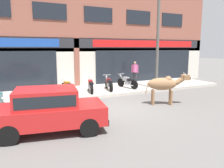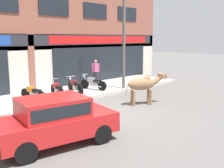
{
  "view_description": "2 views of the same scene",
  "coord_description": "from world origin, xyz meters",
  "px_view_note": "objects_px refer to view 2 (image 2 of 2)",
  "views": [
    {
      "loc": [
        -4.39,
        -8.59,
        2.74
      ],
      "look_at": [
        0.32,
        1.0,
        0.97
      ],
      "focal_mm": 35.0,
      "sensor_mm": 36.0,
      "label": 1
    },
    {
      "loc": [
        -7.3,
        -8.01,
        3.16
      ],
      "look_at": [
        1.72,
        1.0,
        0.93
      ],
      "focal_mm": 42.0,
      "sensor_mm": 36.0,
      "label": 2
    }
  ],
  "objects_px": {
    "motorcycle_0": "(33,93)",
    "pedestrian": "(96,69)",
    "motorcycle_2": "(75,86)",
    "motorcycle_1": "(57,90)",
    "utility_pole": "(124,40)",
    "car_0": "(55,119)",
    "cow": "(143,84)",
    "motorcycle_3": "(93,83)"
  },
  "relations": [
    {
      "from": "cow",
      "to": "pedestrian",
      "type": "xyz_separation_m",
      "value": [
        1.61,
        5.24,
        0.14
      ]
    },
    {
      "from": "motorcycle_3",
      "to": "motorcycle_1",
      "type": "bearing_deg",
      "value": -176.46
    },
    {
      "from": "cow",
      "to": "pedestrian",
      "type": "distance_m",
      "value": 5.49
    },
    {
      "from": "car_0",
      "to": "motorcycle_0",
      "type": "xyz_separation_m",
      "value": [
        1.93,
        4.9,
        -0.26
      ]
    },
    {
      "from": "motorcycle_2",
      "to": "motorcycle_1",
      "type": "bearing_deg",
      "value": -175.83
    },
    {
      "from": "motorcycle_3",
      "to": "utility_pole",
      "type": "distance_m",
      "value": 3.11
    },
    {
      "from": "motorcycle_2",
      "to": "utility_pole",
      "type": "distance_m",
      "value": 3.95
    },
    {
      "from": "car_0",
      "to": "motorcycle_1",
      "type": "height_order",
      "value": "car_0"
    },
    {
      "from": "motorcycle_2",
      "to": "motorcycle_3",
      "type": "relative_size",
      "value": 1.01
    },
    {
      "from": "motorcycle_0",
      "to": "motorcycle_3",
      "type": "relative_size",
      "value": 1.01
    },
    {
      "from": "motorcycle_1",
      "to": "motorcycle_2",
      "type": "height_order",
      "value": "same"
    },
    {
      "from": "cow",
      "to": "motorcycle_3",
      "type": "relative_size",
      "value": 1.1
    },
    {
      "from": "car_0",
      "to": "motorcycle_0",
      "type": "height_order",
      "value": "car_0"
    },
    {
      "from": "motorcycle_0",
      "to": "pedestrian",
      "type": "height_order",
      "value": "pedestrian"
    },
    {
      "from": "motorcycle_1",
      "to": "utility_pole",
      "type": "xyz_separation_m",
      "value": [
        4.14,
        -0.85,
        2.5
      ]
    },
    {
      "from": "motorcycle_1",
      "to": "motorcycle_3",
      "type": "bearing_deg",
      "value": 3.54
    },
    {
      "from": "motorcycle_1",
      "to": "car_0",
      "type": "bearing_deg",
      "value": -123.86
    },
    {
      "from": "motorcycle_2",
      "to": "pedestrian",
      "type": "distance_m",
      "value": 3.17
    },
    {
      "from": "motorcycle_2",
      "to": "cow",
      "type": "bearing_deg",
      "value": -73.06
    },
    {
      "from": "car_0",
      "to": "motorcycle_1",
      "type": "xyz_separation_m",
      "value": [
        3.29,
        4.9,
        -0.26
      ]
    },
    {
      "from": "motorcycle_0",
      "to": "utility_pole",
      "type": "relative_size",
      "value": 0.31
    },
    {
      "from": "cow",
      "to": "motorcycle_0",
      "type": "height_order",
      "value": "cow"
    },
    {
      "from": "car_0",
      "to": "motorcycle_2",
      "type": "xyz_separation_m",
      "value": [
        4.51,
        4.99,
        -0.26
      ]
    },
    {
      "from": "motorcycle_1",
      "to": "motorcycle_3",
      "type": "distance_m",
      "value": 2.6
    },
    {
      "from": "cow",
      "to": "motorcycle_1",
      "type": "bearing_deg",
      "value": 122.61
    },
    {
      "from": "cow",
      "to": "motorcycle_0",
      "type": "xyz_separation_m",
      "value": [
        -3.74,
        3.74,
        -0.45
      ]
    },
    {
      "from": "car_0",
      "to": "motorcycle_2",
      "type": "distance_m",
      "value": 6.73
    },
    {
      "from": "motorcycle_1",
      "to": "motorcycle_3",
      "type": "relative_size",
      "value": 1.0
    },
    {
      "from": "cow",
      "to": "car_0",
      "type": "xyz_separation_m",
      "value": [
        -5.67,
        -1.16,
        -0.19
      ]
    },
    {
      "from": "cow",
      "to": "motorcycle_2",
      "type": "relative_size",
      "value": 1.1
    },
    {
      "from": "motorcycle_0",
      "to": "pedestrian",
      "type": "relative_size",
      "value": 1.13
    },
    {
      "from": "pedestrian",
      "to": "utility_pole",
      "type": "height_order",
      "value": "utility_pole"
    },
    {
      "from": "utility_pole",
      "to": "car_0",
      "type": "bearing_deg",
      "value": -151.43
    },
    {
      "from": "cow",
      "to": "motorcycle_3",
      "type": "bearing_deg",
      "value": 87.04
    },
    {
      "from": "pedestrian",
      "to": "utility_pole",
      "type": "bearing_deg",
      "value": -86.51
    },
    {
      "from": "motorcycle_0",
      "to": "motorcycle_2",
      "type": "relative_size",
      "value": 1.01
    },
    {
      "from": "motorcycle_1",
      "to": "pedestrian",
      "type": "distance_m",
      "value": 4.32
    },
    {
      "from": "cow",
      "to": "motorcycle_2",
      "type": "xyz_separation_m",
      "value": [
        -1.16,
        3.82,
        -0.45
      ]
    },
    {
      "from": "cow",
      "to": "motorcycle_3",
      "type": "distance_m",
      "value": 3.93
    },
    {
      "from": "car_0",
      "to": "pedestrian",
      "type": "xyz_separation_m",
      "value": [
        7.28,
        6.41,
        0.34
      ]
    },
    {
      "from": "pedestrian",
      "to": "utility_pole",
      "type": "xyz_separation_m",
      "value": [
        0.14,
        -2.36,
        1.9
      ]
    },
    {
      "from": "cow",
      "to": "utility_pole",
      "type": "height_order",
      "value": "utility_pole"
    }
  ]
}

